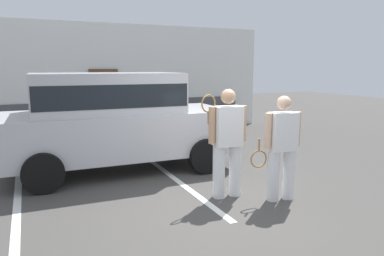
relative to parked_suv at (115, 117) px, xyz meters
name	(u,v)px	position (x,y,z in m)	size (l,w,h in m)	color
ground_plane	(218,205)	(1.03, -2.65, -1.15)	(40.00, 40.00, 0.00)	#423F3D
parking_stripe_0	(17,201)	(-1.90, -1.15, -1.14)	(0.12, 4.40, 0.01)	silver
parking_stripe_1	(175,179)	(0.90, -1.15, -1.14)	(0.12, 4.40, 0.01)	silver
house_frontage	(116,83)	(1.02, 4.27, 0.51)	(10.41, 0.40, 3.52)	white
parked_suv	(115,117)	(0.00, 0.00, 0.00)	(4.66, 2.28, 2.05)	#B7B7BC
tennis_player_man	(227,142)	(1.34, -2.37, -0.19)	(0.80, 0.32, 1.82)	white
tennis_player_woman	(282,147)	(2.07, -2.87, -0.26)	(0.89, 0.32, 1.72)	white
potted_plant_by_porch	(204,120)	(3.60, 3.04, -0.69)	(0.63, 0.63, 0.82)	brown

